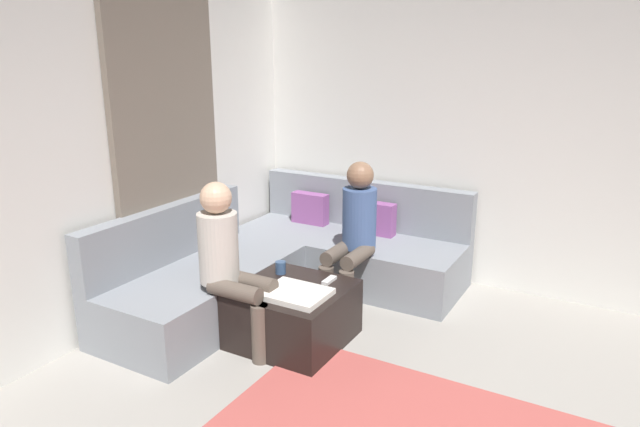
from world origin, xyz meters
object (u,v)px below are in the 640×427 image
object	(u,v)px
coffee_mug	(281,268)
person_on_couch_back	(354,230)
ottoman	(293,314)
person_on_couch_side	(230,260)
sectional_couch	(289,262)
game_remote	(329,280)

from	to	relation	value
coffee_mug	person_on_couch_back	bearing A→B (deg)	60.77
ottoman	person_on_couch_side	bearing A→B (deg)	-141.37
person_on_couch_back	person_on_couch_side	distance (m)	1.13
sectional_couch	person_on_couch_back	bearing A→B (deg)	5.29
game_remote	coffee_mug	bearing A→B (deg)	-174.29
sectional_couch	game_remote	size ratio (longest dim) A/B	17.00
person_on_couch_side	game_remote	bearing A→B (deg)	133.41
game_remote	person_on_couch_side	bearing A→B (deg)	-136.59
sectional_couch	person_on_couch_back	xyz separation A→B (m)	(0.60, 0.06, 0.38)
sectional_couch	game_remote	distance (m)	0.84
sectional_couch	game_remote	xyz separation A→B (m)	(0.67, -0.49, 0.15)
coffee_mug	person_on_couch_back	world-z (taller)	person_on_couch_back
person_on_couch_back	game_remote	bearing A→B (deg)	97.48
game_remote	person_on_couch_side	world-z (taller)	person_on_couch_side
ottoman	game_remote	bearing A→B (deg)	50.71
person_on_couch_back	person_on_couch_side	size ratio (longest dim) A/B	1.00
sectional_couch	ottoman	world-z (taller)	sectional_couch
sectional_couch	coffee_mug	xyz separation A→B (m)	(0.27, -0.53, 0.19)
coffee_mug	person_on_couch_side	xyz separation A→B (m)	(-0.12, -0.45, 0.19)
ottoman	person_on_couch_side	distance (m)	0.62
ottoman	coffee_mug	distance (m)	0.38
person_on_couch_back	coffee_mug	bearing A→B (deg)	60.77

